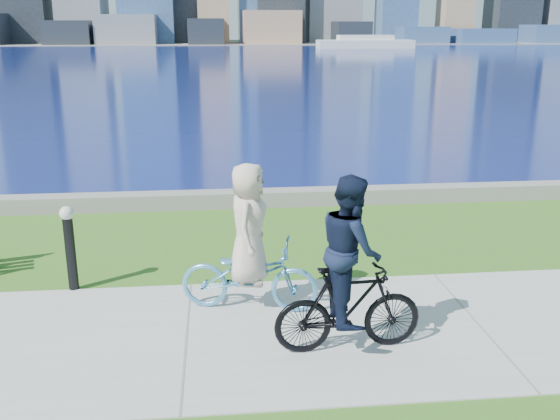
{
  "coord_description": "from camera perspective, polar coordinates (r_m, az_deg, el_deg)",
  "views": [
    {
      "loc": [
        0.47,
        -7.51,
        4.0
      ],
      "look_at": [
        1.47,
        2.13,
        1.1
      ],
      "focal_mm": 40.0,
      "sensor_mm": 36.0,
      "label": 1
    }
  ],
  "objects": [
    {
      "name": "cyclist_man",
      "position": [
        7.78,
        6.36,
        -6.33
      ],
      "size": [
        0.74,
        1.91,
        2.28
      ],
      "rotation": [
        0.0,
        0.0,
        1.63
      ],
      "color": "black",
      "rests_on": "ground"
    },
    {
      "name": "far_shore",
      "position": [
        137.57,
        -6.34,
        14.94
      ],
      "size": [
        320.0,
        30.0,
        0.12
      ],
      "primitive_type": "cube",
      "color": "slate",
      "rests_on": "ground"
    },
    {
      "name": "bollard_lamp",
      "position": [
        10.1,
        -18.68,
        -2.85
      ],
      "size": [
        0.22,
        0.22,
        1.37
      ],
      "color": "black",
      "rests_on": "ground"
    },
    {
      "name": "seawall",
      "position": [
        14.24,
        -7.59,
        0.93
      ],
      "size": [
        90.0,
        0.5,
        0.35
      ],
      "primitive_type": "cube",
      "color": "slate",
      "rests_on": "ground"
    },
    {
      "name": "ground",
      "position": [
        8.52,
        -8.54,
        -11.55
      ],
      "size": [
        320.0,
        320.0,
        0.0
      ],
      "primitive_type": "plane",
      "color": "#2D5A17",
      "rests_on": "ground"
    },
    {
      "name": "ferry_far",
      "position": [
        109.18,
        7.78,
        14.9
      ],
      "size": [
        15.99,
        4.57,
        2.17
      ],
      "color": "silver",
      "rests_on": "ground"
    },
    {
      "name": "bay_water",
      "position": [
        79.61,
        -6.44,
        13.7
      ],
      "size": [
        320.0,
        131.0,
        0.01
      ],
      "primitive_type": "cube",
      "color": "navy",
      "rests_on": "ground"
    },
    {
      "name": "cyclist_woman",
      "position": [
        8.89,
        -2.86,
        -4.29
      ],
      "size": [
        1.13,
        2.1,
        2.17
      ],
      "rotation": [
        0.0,
        0.0,
        1.34
      ],
      "color": "#549FCC",
      "rests_on": "ground"
    },
    {
      "name": "concrete_path",
      "position": [
        8.52,
        -8.55,
        -11.49
      ],
      "size": [
        80.0,
        3.5,
        0.02
      ],
      "primitive_type": "cube",
      "color": "#9F9F9A",
      "rests_on": "ground"
    }
  ]
}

